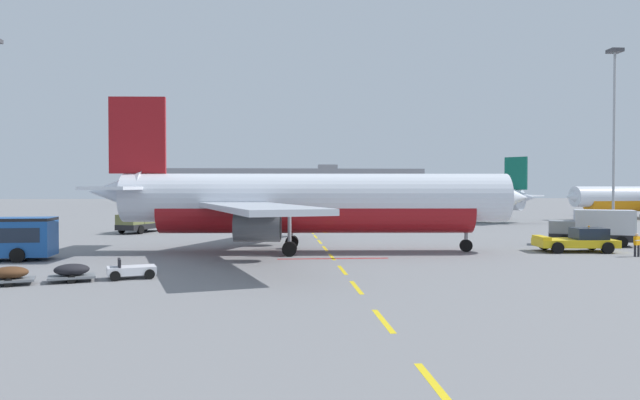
{
  "coord_description": "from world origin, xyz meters",
  "views": [
    {
      "loc": [
        13.87,
        -19.65,
        5.15
      ],
      "look_at": [
        17.4,
        26.53,
        4.11
      ],
      "focal_mm": 32.85,
      "sensor_mm": 36.0,
      "label": 1
    }
  ],
  "objects_px": {
    "airliner_mid_left": "(454,201)",
    "baggage_train": "(72,272)",
    "apron_light_mast_far": "(614,115)",
    "pushback_tug": "(578,240)",
    "fuel_service_truck": "(144,218)",
    "ground_crew_worker": "(637,243)",
    "airliner_foreground": "(309,202)",
    "ground_power_truck": "(594,227)"
  },
  "relations": [
    {
      "from": "airliner_foreground",
      "to": "apron_light_mast_far",
      "type": "distance_m",
      "value": 57.96
    },
    {
      "from": "pushback_tug",
      "to": "ground_crew_worker",
      "type": "bearing_deg",
      "value": -54.13
    },
    {
      "from": "baggage_train",
      "to": "pushback_tug",
      "type": "bearing_deg",
      "value": 19.07
    },
    {
      "from": "fuel_service_truck",
      "to": "ground_crew_worker",
      "type": "distance_m",
      "value": 49.32
    },
    {
      "from": "airliner_foreground",
      "to": "fuel_service_truck",
      "type": "relative_size",
      "value": 4.71
    },
    {
      "from": "fuel_service_truck",
      "to": "ground_crew_worker",
      "type": "height_order",
      "value": "fuel_service_truck"
    },
    {
      "from": "ground_power_truck",
      "to": "airliner_mid_left",
      "type": "bearing_deg",
      "value": 90.74
    },
    {
      "from": "baggage_train",
      "to": "ground_crew_worker",
      "type": "xyz_separation_m",
      "value": [
        37.59,
        8.52,
        0.47
      ]
    },
    {
      "from": "ground_power_truck",
      "to": "fuel_service_truck",
      "type": "bearing_deg",
      "value": 156.71
    },
    {
      "from": "pushback_tug",
      "to": "airliner_mid_left",
      "type": "bearing_deg",
      "value": 85.46
    },
    {
      "from": "airliner_mid_left",
      "to": "ground_crew_worker",
      "type": "bearing_deg",
      "value": -91.05
    },
    {
      "from": "airliner_mid_left",
      "to": "apron_light_mast_far",
      "type": "bearing_deg",
      "value": -21.69
    },
    {
      "from": "apron_light_mast_far",
      "to": "airliner_mid_left",
      "type": "bearing_deg",
      "value": 158.31
    },
    {
      "from": "fuel_service_truck",
      "to": "ground_crew_worker",
      "type": "xyz_separation_m",
      "value": [
        41.5,
        -26.65,
        -0.65
      ]
    },
    {
      "from": "fuel_service_truck",
      "to": "ground_power_truck",
      "type": "xyz_separation_m",
      "value": [
        42.87,
        -18.45,
        0.0
      ]
    },
    {
      "from": "baggage_train",
      "to": "apron_light_mast_far",
      "type": "bearing_deg",
      "value": 38.73
    },
    {
      "from": "baggage_train",
      "to": "apron_light_mast_far",
      "type": "xyz_separation_m",
      "value": [
        59.14,
        47.43,
        14.88
      ]
    },
    {
      "from": "airliner_foreground",
      "to": "ground_power_truck",
      "type": "relative_size",
      "value": 4.72
    },
    {
      "from": "baggage_train",
      "to": "ground_crew_worker",
      "type": "bearing_deg",
      "value": 12.77
    },
    {
      "from": "airliner_foreground",
      "to": "ground_power_truck",
      "type": "xyz_separation_m",
      "value": [
        25.34,
        3.29,
        -2.3
      ]
    },
    {
      "from": "fuel_service_truck",
      "to": "baggage_train",
      "type": "distance_m",
      "value": 35.4
    },
    {
      "from": "pushback_tug",
      "to": "apron_light_mast_far",
      "type": "bearing_deg",
      "value": 55.66
    },
    {
      "from": "airliner_foreground",
      "to": "ground_crew_worker",
      "type": "distance_m",
      "value": 24.64
    },
    {
      "from": "ground_power_truck",
      "to": "apron_light_mast_far",
      "type": "bearing_deg",
      "value": 56.69
    },
    {
      "from": "apron_light_mast_far",
      "to": "baggage_train",
      "type": "bearing_deg",
      "value": -141.27
    },
    {
      "from": "pushback_tug",
      "to": "fuel_service_truck",
      "type": "bearing_deg",
      "value": 149.34
    },
    {
      "from": "fuel_service_truck",
      "to": "baggage_train",
      "type": "height_order",
      "value": "fuel_service_truck"
    },
    {
      "from": "ground_crew_worker",
      "to": "apron_light_mast_far",
      "type": "xyz_separation_m",
      "value": [
        21.55,
        38.91,
        14.41
      ]
    },
    {
      "from": "pushback_tug",
      "to": "apron_light_mast_far",
      "type": "relative_size",
      "value": 0.25
    },
    {
      "from": "ground_power_truck",
      "to": "airliner_foreground",
      "type": "bearing_deg",
      "value": -172.61
    },
    {
      "from": "airliner_mid_left",
      "to": "baggage_train",
      "type": "relative_size",
      "value": 2.77
    },
    {
      "from": "airliner_mid_left",
      "to": "airliner_foreground",
      "type": "bearing_deg",
      "value": -120.46
    },
    {
      "from": "ground_power_truck",
      "to": "apron_light_mast_far",
      "type": "relative_size",
      "value": 0.3
    },
    {
      "from": "baggage_train",
      "to": "apron_light_mast_far",
      "type": "height_order",
      "value": "apron_light_mast_far"
    },
    {
      "from": "airliner_mid_left",
      "to": "ground_crew_worker",
      "type": "distance_m",
      "value": 47.19
    },
    {
      "from": "airliner_foreground",
      "to": "apron_light_mast_far",
      "type": "relative_size",
      "value": 1.41
    },
    {
      "from": "airliner_foreground",
      "to": "pushback_tug",
      "type": "distance_m",
      "value": 21.64
    },
    {
      "from": "fuel_service_truck",
      "to": "ground_crew_worker",
      "type": "bearing_deg",
      "value": -32.7
    },
    {
      "from": "pushback_tug",
      "to": "fuel_service_truck",
      "type": "xyz_separation_m",
      "value": [
        -38.91,
        23.07,
        0.74
      ]
    },
    {
      "from": "pushback_tug",
      "to": "ground_crew_worker",
      "type": "height_order",
      "value": "pushback_tug"
    },
    {
      "from": "apron_light_mast_far",
      "to": "ground_crew_worker",
      "type": "bearing_deg",
      "value": -118.98
    },
    {
      "from": "airliner_foreground",
      "to": "baggage_train",
      "type": "bearing_deg",
      "value": -135.4
    }
  ]
}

